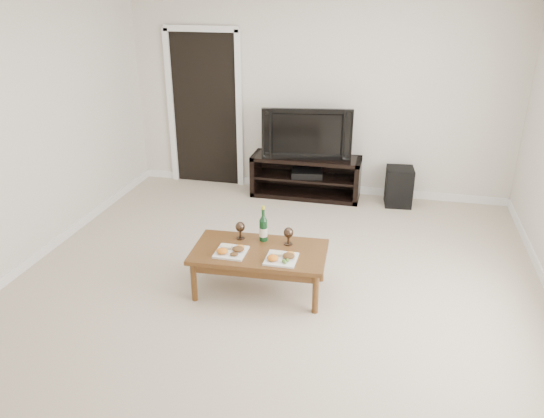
{
  "coord_description": "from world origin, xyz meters",
  "views": [
    {
      "loc": [
        0.96,
        -4.02,
        2.67
      ],
      "look_at": [
        -0.07,
        0.39,
        0.7
      ],
      "focal_mm": 35.0,
      "sensor_mm": 36.0,
      "label": 1
    }
  ],
  "objects_px": {
    "media_console": "(306,177)",
    "coffee_table": "(260,270)",
    "television": "(307,132)",
    "subwoofer": "(399,187)"
  },
  "relations": [
    {
      "from": "media_console",
      "to": "coffee_table",
      "type": "relative_size",
      "value": 1.17
    },
    {
      "from": "media_console",
      "to": "coffee_table",
      "type": "xyz_separation_m",
      "value": [
        -0.01,
        -2.41,
        -0.07
      ]
    },
    {
      "from": "television",
      "to": "coffee_table",
      "type": "height_order",
      "value": "television"
    },
    {
      "from": "media_console",
      "to": "television",
      "type": "relative_size",
      "value": 1.25
    },
    {
      "from": "subwoofer",
      "to": "media_console",
      "type": "bearing_deg",
      "value": 173.34
    },
    {
      "from": "media_console",
      "to": "television",
      "type": "height_order",
      "value": "television"
    },
    {
      "from": "television",
      "to": "subwoofer",
      "type": "height_order",
      "value": "television"
    },
    {
      "from": "subwoofer",
      "to": "coffee_table",
      "type": "height_order",
      "value": "subwoofer"
    },
    {
      "from": "media_console",
      "to": "subwoofer",
      "type": "relative_size",
      "value": 2.88
    },
    {
      "from": "media_console",
      "to": "coffee_table",
      "type": "bearing_deg",
      "value": -90.34
    }
  ]
}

